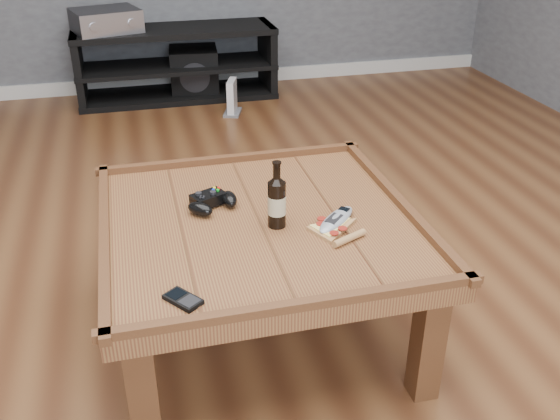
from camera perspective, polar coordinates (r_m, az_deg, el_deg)
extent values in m
plane|color=#4A2815|center=(2.27, -1.74, -10.89)|extent=(6.00, 6.00, 0.00)
cube|color=silver|center=(4.92, -9.56, 11.53)|extent=(5.00, 0.02, 0.10)
cube|color=#582C19|center=(2.03, -1.91, -1.65)|extent=(1.00, 1.00, 0.06)
cube|color=#3C1D10|center=(1.80, -12.44, -16.10)|extent=(0.08, 0.08, 0.39)
cube|color=#3C1D10|center=(1.96, 13.34, -11.79)|extent=(0.08, 0.08, 0.39)
cube|color=#3C1D10|center=(2.47, -13.52, -2.62)|extent=(0.08, 0.08, 0.39)
cube|color=#3C1D10|center=(2.60, 5.23, -0.35)|extent=(0.08, 0.08, 0.39)
cube|color=#3C1D10|center=(2.44, -4.40, 4.73)|extent=(1.03, 0.03, 0.03)
cube|color=#3C1D10|center=(1.61, 1.85, -8.67)|extent=(1.03, 0.03, 0.03)
cube|color=#3C1D10|center=(2.15, 10.79, 0.94)|extent=(0.03, 1.03, 0.03)
cube|color=#3C1D10|center=(1.98, -15.78, -2.24)|extent=(0.03, 1.03, 0.03)
cube|color=black|center=(4.59, -9.68, 15.86)|extent=(1.40, 0.45, 0.04)
cube|color=black|center=(4.65, -9.43, 12.85)|extent=(1.40, 0.45, 0.03)
cube|color=black|center=(4.70, -9.23, 10.39)|extent=(1.40, 0.45, 0.04)
cube|color=black|center=(4.64, -17.88, 12.12)|extent=(0.05, 0.44, 0.50)
cube|color=black|center=(4.74, -1.15, 13.77)|extent=(0.05, 0.44, 0.50)
cylinder|color=black|center=(1.95, -0.29, 0.50)|extent=(0.06, 0.06, 0.15)
cone|color=black|center=(1.91, -0.30, 2.86)|extent=(0.06, 0.06, 0.03)
cylinder|color=black|center=(1.90, -0.30, 3.59)|extent=(0.02, 0.02, 0.05)
cylinder|color=black|center=(1.88, -0.30, 4.35)|extent=(0.03, 0.03, 0.01)
cylinder|color=#BEB389|center=(1.95, -0.29, 0.50)|extent=(0.06, 0.06, 0.06)
cube|color=black|center=(2.10, -6.57, 1.04)|extent=(0.13, 0.11, 0.04)
ellipsoid|color=black|center=(2.05, -7.31, 0.10)|extent=(0.10, 0.10, 0.04)
ellipsoid|color=black|center=(2.10, -4.65, 1.03)|extent=(0.05, 0.09, 0.04)
cylinder|color=black|center=(2.09, -7.46, 1.47)|extent=(0.02, 0.02, 0.01)
cylinder|color=black|center=(2.09, -6.16, 1.57)|extent=(0.02, 0.02, 0.01)
cylinder|color=yellow|center=(2.13, -6.02, 2.01)|extent=(0.01, 0.01, 0.01)
cylinder|color=red|center=(2.12, -5.63, 2.00)|extent=(0.01, 0.01, 0.01)
cylinder|color=#0C33CC|center=(2.11, -6.10, 1.84)|extent=(0.01, 0.01, 0.01)
cylinder|color=#0C9919|center=(2.11, -5.71, 1.82)|extent=(0.01, 0.01, 0.01)
cylinder|color=#B17C4D|center=(1.90, 6.34, -2.57)|extent=(0.12, 0.07, 0.02)
cylinder|color=#A22B14|center=(1.92, 4.97, -2.10)|extent=(0.03, 0.03, 0.00)
cylinder|color=#A22B14|center=(1.94, 5.74, -1.68)|extent=(0.03, 0.03, 0.00)
cylinder|color=#A22B14|center=(1.95, 4.67, -1.50)|extent=(0.03, 0.03, 0.00)
cylinder|color=#A22B14|center=(1.96, 3.75, -1.26)|extent=(0.03, 0.03, 0.00)
cylinder|color=#A22B14|center=(1.99, 3.84, -0.79)|extent=(0.03, 0.03, 0.00)
cube|color=black|center=(1.66, -8.86, -8.08)|extent=(0.11, 0.12, 0.01)
cube|color=black|center=(1.67, -9.47, -7.56)|extent=(0.06, 0.06, 0.00)
cube|color=black|center=(1.64, -8.28, -8.23)|extent=(0.06, 0.06, 0.00)
ellipsoid|color=#91979E|center=(1.99, 5.16, -0.87)|extent=(0.19, 0.19, 0.03)
cube|color=black|center=(2.03, 5.88, 0.09)|extent=(0.04, 0.04, 0.00)
cube|color=black|center=(1.98, 4.96, -0.76)|extent=(0.07, 0.07, 0.00)
cube|color=black|center=(4.55, -15.65, 16.37)|extent=(0.50, 0.44, 0.15)
cube|color=#B6B8C1|center=(4.39, -15.02, 16.04)|extent=(0.41, 0.12, 0.15)
cylinder|color=#B6B8C1|center=(4.35, -16.65, 15.73)|extent=(0.06, 0.03, 0.05)
cylinder|color=#B6B8C1|center=(4.42, -13.35, 16.30)|extent=(0.06, 0.03, 0.05)
cube|color=black|center=(4.72, -7.84, 12.44)|extent=(0.37, 0.37, 0.34)
cylinder|color=black|center=(4.56, -7.79, 11.88)|extent=(0.21, 0.03, 0.21)
cube|color=slate|center=(4.32, -4.36, 8.89)|extent=(0.16, 0.21, 0.02)
cube|color=white|center=(4.28, -4.42, 10.36)|extent=(0.10, 0.17, 0.22)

